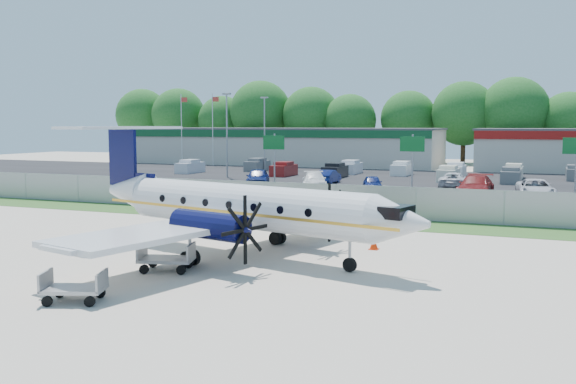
% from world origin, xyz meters
% --- Properties ---
extents(ground, '(170.00, 170.00, 0.00)m').
position_xyz_m(ground, '(0.00, 0.00, 0.00)').
color(ground, beige).
rests_on(ground, ground).
extents(grass_verge, '(170.00, 4.00, 0.02)m').
position_xyz_m(grass_verge, '(0.00, 12.00, 0.01)').
color(grass_verge, '#2D561E').
rests_on(grass_verge, ground).
extents(access_road, '(170.00, 8.00, 0.02)m').
position_xyz_m(access_road, '(0.00, 19.00, 0.01)').
color(access_road, black).
rests_on(access_road, ground).
extents(parking_lot, '(170.00, 32.00, 0.02)m').
position_xyz_m(parking_lot, '(0.00, 40.00, 0.01)').
color(parking_lot, black).
rests_on(parking_lot, ground).
extents(perimeter_fence, '(120.00, 0.06, 1.99)m').
position_xyz_m(perimeter_fence, '(0.00, 14.00, 1.00)').
color(perimeter_fence, gray).
rests_on(perimeter_fence, ground).
extents(building_west, '(46.40, 12.40, 5.24)m').
position_xyz_m(building_west, '(-24.00, 61.98, 2.63)').
color(building_west, beige).
rests_on(building_west, ground).
extents(sign_left, '(1.80, 0.26, 5.00)m').
position_xyz_m(sign_left, '(-8.00, 22.91, 3.61)').
color(sign_left, gray).
rests_on(sign_left, ground).
extents(sign_mid, '(1.80, 0.26, 5.00)m').
position_xyz_m(sign_mid, '(3.00, 22.91, 3.61)').
color(sign_mid, gray).
rests_on(sign_mid, ground).
extents(flagpole_west, '(1.06, 0.12, 10.00)m').
position_xyz_m(flagpole_west, '(-35.92, 55.00, 5.64)').
color(flagpole_west, silver).
rests_on(flagpole_west, ground).
extents(flagpole_east, '(1.06, 0.12, 10.00)m').
position_xyz_m(flagpole_east, '(-30.92, 55.00, 5.64)').
color(flagpole_east, silver).
rests_on(flagpole_east, ground).
extents(light_pole_nw, '(0.90, 0.35, 9.09)m').
position_xyz_m(light_pole_nw, '(-20.00, 38.00, 5.23)').
color(light_pole_nw, gray).
rests_on(light_pole_nw, ground).
extents(light_pole_sw, '(0.90, 0.35, 9.09)m').
position_xyz_m(light_pole_sw, '(-20.00, 48.00, 5.23)').
color(light_pole_sw, gray).
rests_on(light_pole_sw, ground).
extents(tree_line, '(112.00, 6.00, 14.00)m').
position_xyz_m(tree_line, '(0.00, 74.00, 0.00)').
color(tree_line, '#195519').
rests_on(tree_line, ground).
extents(aircraft, '(18.41, 18.00, 5.62)m').
position_xyz_m(aircraft, '(-0.30, 0.99, 2.17)').
color(aircraft, silver).
rests_on(aircraft, ground).
extents(baggage_cart_near, '(2.34, 1.78, 1.09)m').
position_xyz_m(baggage_cart_near, '(-1.52, -2.95, 0.51)').
color(baggage_cart_near, gray).
rests_on(baggage_cart_near, ground).
extents(baggage_cart_far, '(2.21, 1.76, 1.01)m').
position_xyz_m(baggage_cart_far, '(-1.86, -7.86, 0.47)').
color(baggage_cart_far, gray).
rests_on(baggage_cart_far, ground).
extents(cone_nose, '(0.43, 0.43, 0.61)m').
position_xyz_m(cone_nose, '(4.91, 4.35, 0.29)').
color(cone_nose, red).
rests_on(cone_nose, ground).
extents(cone_starboard_wing, '(0.34, 0.34, 0.48)m').
position_xyz_m(cone_starboard_wing, '(2.16, 7.29, 0.23)').
color(cone_starboard_wing, red).
rests_on(cone_starboard_wing, ground).
extents(road_car_west, '(4.69, 3.25, 1.48)m').
position_xyz_m(road_car_west, '(-12.09, 16.88, 0.00)').
color(road_car_west, '#595B5E').
rests_on(road_car_west, ground).
extents(road_car_mid, '(4.52, 2.45, 1.41)m').
position_xyz_m(road_car_mid, '(1.25, 19.68, 0.00)').
color(road_car_mid, beige).
rests_on(road_car_mid, ground).
extents(parked_car_a, '(3.59, 5.35, 1.69)m').
position_xyz_m(parked_car_a, '(-12.47, 29.52, 0.00)').
color(parked_car_a, navy).
rests_on(parked_car_a, ground).
extents(parked_car_b, '(3.82, 5.54, 1.49)m').
position_xyz_m(parked_car_b, '(-7.01, 29.69, 0.00)').
color(parked_car_b, silver).
rests_on(parked_car_b, ground).
extents(parked_car_c, '(2.69, 4.19, 1.33)m').
position_xyz_m(parked_car_c, '(-1.70, 29.76, 0.00)').
color(parked_car_c, navy).
rests_on(parked_car_c, ground).
extents(parked_car_d, '(2.62, 6.01, 1.72)m').
position_xyz_m(parked_car_d, '(7.02, 28.30, 0.00)').
color(parked_car_d, maroon).
rests_on(parked_car_d, ground).
extents(parked_car_e, '(3.28, 5.89, 1.56)m').
position_xyz_m(parked_car_e, '(11.45, 28.31, 0.00)').
color(parked_car_e, silver).
rests_on(parked_car_e, ground).
extents(parked_car_f, '(1.45, 4.05, 1.33)m').
position_xyz_m(parked_car_f, '(-7.52, 35.33, 0.00)').
color(parked_car_f, navy).
rests_on(parked_car_f, ground).
extents(parked_car_g, '(2.53, 5.15, 1.41)m').
position_xyz_m(parked_car_g, '(4.42, 35.28, 0.00)').
color(parked_car_g, silver).
rests_on(parked_car_g, ground).
extents(far_parking_rows, '(56.00, 10.00, 1.60)m').
position_xyz_m(far_parking_rows, '(0.00, 45.00, 0.00)').
color(far_parking_rows, gray).
rests_on(far_parking_rows, ground).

